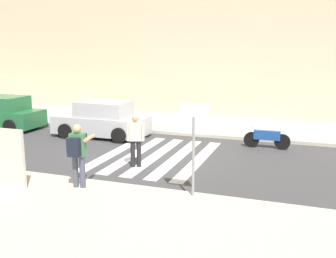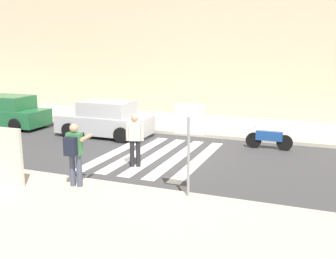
{
  "view_description": "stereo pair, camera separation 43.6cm",
  "coord_description": "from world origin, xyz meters",
  "px_view_note": "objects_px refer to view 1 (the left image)",
  "views": [
    {
      "loc": [
        4.98,
        -12.53,
        3.84
      ],
      "look_at": [
        0.6,
        -0.2,
        1.1
      ],
      "focal_mm": 42.0,
      "sensor_mm": 36.0,
      "label": 1
    },
    {
      "loc": [
        5.38,
        -12.38,
        3.84
      ],
      "look_at": [
        0.6,
        -0.2,
        1.1
      ],
      "focal_mm": 42.0,
      "sensor_mm": 36.0,
      "label": 2
    }
  ],
  "objects_px": {
    "parked_car_green": "(1,113)",
    "motorcycle": "(267,138)",
    "stop_sign": "(194,129)",
    "parked_car_silver": "(102,120)",
    "photographer_with_backpack": "(77,150)",
    "pedestrian_crossing": "(136,138)",
    "advertising_board": "(7,158)"
  },
  "relations": [
    {
      "from": "stop_sign",
      "to": "motorcycle",
      "type": "relative_size",
      "value": 1.34
    },
    {
      "from": "motorcycle",
      "to": "parked_car_silver",
      "type": "bearing_deg",
      "value": -177.53
    },
    {
      "from": "parked_car_green",
      "to": "motorcycle",
      "type": "bearing_deg",
      "value": 1.38
    },
    {
      "from": "photographer_with_backpack",
      "to": "parked_car_green",
      "type": "relative_size",
      "value": 0.42
    },
    {
      "from": "photographer_with_backpack",
      "to": "parked_car_green",
      "type": "bearing_deg",
      "value": 142.83
    },
    {
      "from": "pedestrian_crossing",
      "to": "advertising_board",
      "type": "distance_m",
      "value": 3.94
    },
    {
      "from": "stop_sign",
      "to": "parked_car_green",
      "type": "distance_m",
      "value": 12.65
    },
    {
      "from": "parked_car_silver",
      "to": "advertising_board",
      "type": "xyz_separation_m",
      "value": [
        0.88,
        -6.77,
        0.21
      ]
    },
    {
      "from": "pedestrian_crossing",
      "to": "parked_car_green",
      "type": "relative_size",
      "value": 0.42
    },
    {
      "from": "motorcycle",
      "to": "advertising_board",
      "type": "bearing_deg",
      "value": -130.73
    },
    {
      "from": "pedestrian_crossing",
      "to": "parked_car_silver",
      "type": "height_order",
      "value": "pedestrian_crossing"
    },
    {
      "from": "stop_sign",
      "to": "parked_car_silver",
      "type": "bearing_deg",
      "value": 135.06
    },
    {
      "from": "parked_car_green",
      "to": "motorcycle",
      "type": "distance_m",
      "value": 12.44
    },
    {
      "from": "photographer_with_backpack",
      "to": "pedestrian_crossing",
      "type": "relative_size",
      "value": 1.0
    },
    {
      "from": "photographer_with_backpack",
      "to": "pedestrian_crossing",
      "type": "xyz_separation_m",
      "value": [
        0.5,
        2.61,
        -0.19
      ]
    },
    {
      "from": "motorcycle",
      "to": "pedestrian_crossing",
      "type": "bearing_deg",
      "value": -134.12
    },
    {
      "from": "photographer_with_backpack",
      "to": "parked_car_green",
      "type": "xyz_separation_m",
      "value": [
        -8.17,
        6.19,
        -0.44
      ]
    },
    {
      "from": "parked_car_silver",
      "to": "advertising_board",
      "type": "relative_size",
      "value": 2.56
    },
    {
      "from": "photographer_with_backpack",
      "to": "parked_car_silver",
      "type": "distance_m",
      "value": 6.77
    },
    {
      "from": "parked_car_silver",
      "to": "motorcycle",
      "type": "height_order",
      "value": "parked_car_silver"
    },
    {
      "from": "stop_sign",
      "to": "pedestrian_crossing",
      "type": "relative_size",
      "value": 1.37
    },
    {
      "from": "stop_sign",
      "to": "parked_car_green",
      "type": "bearing_deg",
      "value": 152.91
    },
    {
      "from": "pedestrian_crossing",
      "to": "parked_car_silver",
      "type": "bearing_deg",
      "value": 131.78
    },
    {
      "from": "stop_sign",
      "to": "parked_car_silver",
      "type": "height_order",
      "value": "stop_sign"
    },
    {
      "from": "pedestrian_crossing",
      "to": "motorcycle",
      "type": "xyz_separation_m",
      "value": [
        3.77,
        3.88,
        -0.56
      ]
    },
    {
      "from": "stop_sign",
      "to": "parked_car_green",
      "type": "xyz_separation_m",
      "value": [
        -11.22,
        5.74,
        -1.13
      ]
    },
    {
      "from": "photographer_with_backpack",
      "to": "motorcycle",
      "type": "height_order",
      "value": "photographer_with_backpack"
    },
    {
      "from": "parked_car_green",
      "to": "photographer_with_backpack",
      "type": "bearing_deg",
      "value": -37.17
    },
    {
      "from": "stop_sign",
      "to": "parked_car_green",
      "type": "height_order",
      "value": "stop_sign"
    },
    {
      "from": "parked_car_green",
      "to": "advertising_board",
      "type": "relative_size",
      "value": 2.56
    },
    {
      "from": "motorcycle",
      "to": "stop_sign",
      "type": "bearing_deg",
      "value": -101.38
    },
    {
      "from": "parked_car_silver",
      "to": "advertising_board",
      "type": "height_order",
      "value": "advertising_board"
    }
  ]
}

